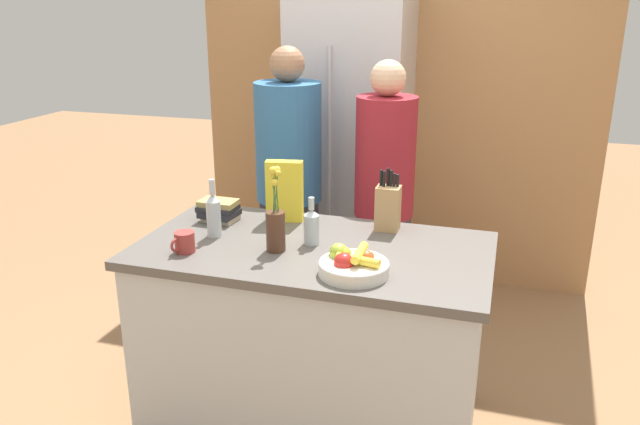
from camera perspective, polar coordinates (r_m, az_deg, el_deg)
ground_plane at (r=3.14m, az=-0.58°, el=-18.31°), size 14.00×14.00×0.00m
kitchen_island at (r=2.90m, az=-0.61°, el=-11.25°), size 1.52×0.82×0.89m
back_wall_wood at (r=4.34m, az=6.88°, el=10.79°), size 2.72×0.12×2.60m
refrigerator at (r=4.09m, az=2.80°, el=6.17°), size 0.72×0.62×2.00m
fruit_bowl at (r=2.43m, az=2.98°, el=-4.77°), size 0.28×0.28×0.10m
knife_block at (r=2.87m, az=6.23°, el=0.50°), size 0.11×0.09×0.29m
flower_vase at (r=2.62m, az=-4.08°, el=-1.15°), size 0.08×0.08×0.37m
cereal_box at (r=2.97m, az=-3.26°, el=1.96°), size 0.18×0.09×0.29m
coffee_mug at (r=2.68m, az=-12.31°, el=-2.66°), size 0.08×0.12×0.09m
book_stack at (r=3.03m, az=-9.21°, el=0.19°), size 0.19×0.16×0.10m
bottle_oil at (r=2.82m, az=-9.71°, el=-0.15°), size 0.06×0.06×0.27m
bottle_vinegar at (r=2.70m, az=-0.79°, el=-1.22°), size 0.07×0.07×0.21m
person_at_sink at (r=3.59m, az=-2.85°, el=3.20°), size 0.38×0.38×1.67m
person_in_blue at (r=3.43m, az=5.88°, el=1.93°), size 0.32×0.32×1.61m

